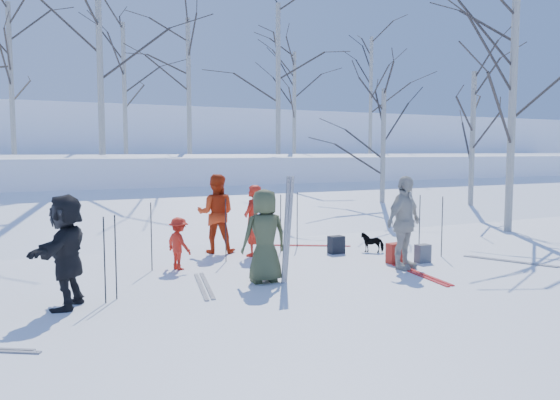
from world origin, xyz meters
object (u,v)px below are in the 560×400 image
skier_red_north (253,221)px  dog (372,242)px  backpack_red (395,253)px  skier_redor_behind (216,214)px  skier_cream_east (404,223)px  skier_grey_west (66,251)px  skier_red_seated (179,243)px  skier_olive_center (265,236)px  backpack_grey (423,253)px  backpack_dark (336,245)px

skier_red_north → dog: bearing=121.9°
dog → backpack_red: 1.30m
skier_redor_behind → skier_cream_east: size_ratio=0.98×
skier_grey_west → skier_red_seated: bearing=156.5°
skier_red_north → skier_red_seated: (-1.88, -0.66, -0.27)m
skier_olive_center → backpack_grey: skier_olive_center is taller
skier_cream_east → dog: bearing=53.1°
dog → backpack_dark: bearing=-65.9°
backpack_dark → backpack_grey: bearing=-56.9°
dog → backpack_dark: (-0.85, 0.22, -0.02)m
skier_grey_west → backpack_grey: 7.03m
skier_cream_east → skier_grey_west: 6.23m
dog → backpack_grey: (0.24, -1.45, -0.03)m
skier_cream_east → skier_redor_behind: bearing=109.4°
skier_red_north → skier_red_seated: skier_red_north is taller
backpack_grey → backpack_dark: 1.99m
skier_olive_center → skier_red_seated: skier_olive_center is taller
skier_olive_center → backpack_grey: bearing=-174.5°
skier_olive_center → backpack_dark: size_ratio=4.17×
skier_redor_behind → backpack_red: size_ratio=4.30×
skier_olive_center → dog: 3.85m
skier_olive_center → dog: bearing=-151.9°
skier_olive_center → backpack_dark: skier_olive_center is taller
skier_red_north → backpack_red: skier_red_north is taller
skier_cream_east → backpack_grey: (0.77, 0.31, -0.73)m
skier_grey_west → skier_olive_center: bearing=119.0°
skier_red_north → skier_red_seated: bearing=-21.8°
skier_grey_west → backpack_dark: 6.23m
skier_red_seated → backpack_dark: (3.69, 0.06, -0.32)m
dog → backpack_red: size_ratio=1.27×
skier_red_north → skier_redor_behind: bearing=-91.4°
skier_redor_behind → skier_red_seated: 1.92m
skier_redor_behind → backpack_dark: 2.84m
skier_redor_behind → skier_grey_west: 4.75m
backpack_red → skier_redor_behind: bearing=136.3°
skier_red_north → skier_red_seated: size_ratio=1.53×
skier_red_seated → backpack_dark: bearing=-108.7°
skier_olive_center → backpack_dark: bearing=-142.0°
backpack_grey → skier_cream_east: bearing=-157.9°
skier_olive_center → skier_red_seated: (-1.07, 1.72, -0.32)m
backpack_grey → backpack_dark: backpack_dark is taller
skier_olive_center → skier_grey_west: skier_grey_west is taller
dog → backpack_grey: size_ratio=1.40×
backpack_grey → backpack_red: bearing=161.3°
backpack_grey → skier_grey_west: bearing=-178.2°
skier_red_north → skier_redor_behind: (-0.60, 0.73, 0.11)m
skier_cream_east → backpack_dark: 2.13m
skier_redor_behind → backpack_grey: size_ratio=4.75×
backpack_red → skier_red_north: bearing=138.3°
skier_red_north → backpack_grey: bearing=100.9°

